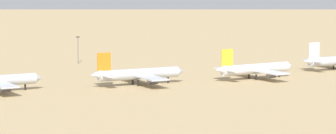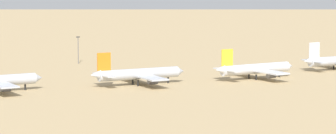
% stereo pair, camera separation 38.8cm
% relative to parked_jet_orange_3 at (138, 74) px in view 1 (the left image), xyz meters
% --- Properties ---
extents(ground, '(4000.00, 4000.00, 0.00)m').
position_rel_parked_jet_orange_3_xyz_m(ground, '(-2.42, 8.68, -4.47)').
color(ground, tan).
extents(parked_jet_orange_3, '(41.23, 34.58, 13.63)m').
position_rel_parked_jet_orange_3_xyz_m(parked_jet_orange_3, '(0.00, 0.00, 0.00)').
color(parked_jet_orange_3, silver).
rests_on(parked_jet_orange_3, ground).
extents(parked_jet_yellow_4, '(40.53, 34.29, 13.38)m').
position_rel_parked_jet_orange_3_xyz_m(parked_jet_yellow_4, '(51.60, -4.20, -0.08)').
color(parked_jet_yellow_4, silver).
rests_on(parked_jet_yellow_4, ground).
extents(light_pole_mid, '(1.80, 0.50, 13.45)m').
position_rel_parked_jet_orange_3_xyz_m(light_pole_mid, '(3.84, 83.65, 3.43)').
color(light_pole_mid, '#59595E').
rests_on(light_pole_mid, ground).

